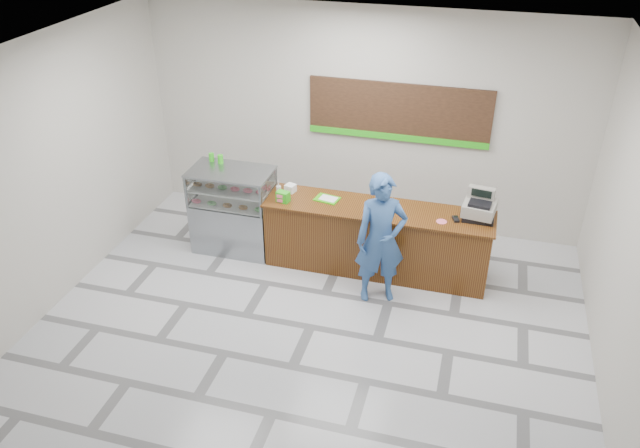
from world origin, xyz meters
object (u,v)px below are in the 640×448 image
(cash_register, at_px, (479,207))
(display_case, at_px, (233,209))
(serving_tray, at_px, (327,199))
(sales_counter, at_px, (376,239))
(customer, at_px, (381,239))

(cash_register, bearing_deg, display_case, -170.13)
(cash_register, height_order, serving_tray, cash_register)
(sales_counter, bearing_deg, customer, -75.53)
(cash_register, distance_m, serving_tray, 2.14)
(display_case, bearing_deg, serving_tray, 2.28)
(display_case, relative_size, customer, 0.71)
(serving_tray, bearing_deg, sales_counter, 6.42)
(sales_counter, distance_m, serving_tray, 0.92)
(sales_counter, bearing_deg, serving_tray, 175.63)
(display_case, xyz_separation_m, customer, (2.39, -0.65, 0.26))
(customer, bearing_deg, cash_register, 11.84)
(cash_register, bearing_deg, serving_tray, -170.34)
(cash_register, bearing_deg, customer, -139.30)
(sales_counter, relative_size, display_case, 2.45)
(display_case, height_order, serving_tray, display_case)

